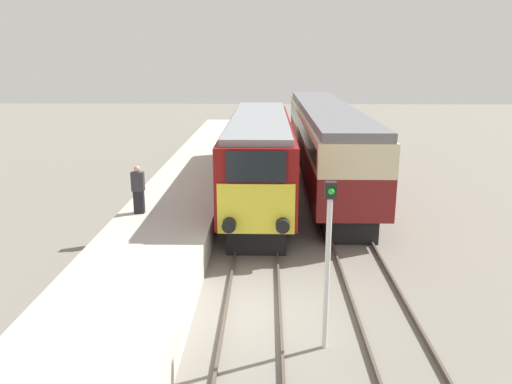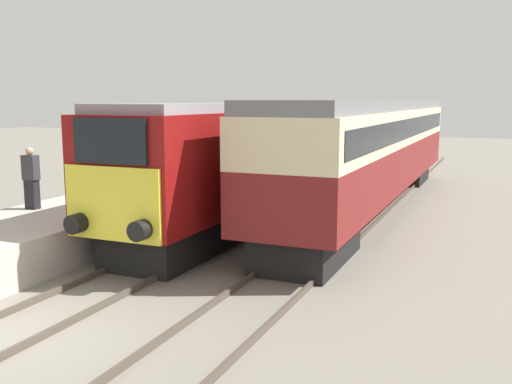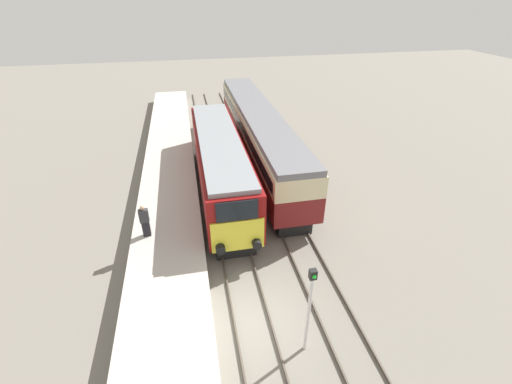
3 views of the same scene
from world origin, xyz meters
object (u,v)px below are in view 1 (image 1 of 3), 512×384
object	(u,v)px
locomotive	(260,155)
passenger_carriage	(325,135)
person_on_platform	(138,190)
signal_post	(328,253)

from	to	relation	value
locomotive	passenger_carriage	world-z (taller)	passenger_carriage
passenger_carriage	person_on_platform	size ratio (longest dim) A/B	11.53
locomotive	passenger_carriage	distance (m)	5.57
passenger_carriage	signal_post	xyz separation A→B (m)	(-1.70, -16.20, -0.13)
locomotive	person_on_platform	size ratio (longest dim) A/B	8.13
locomotive	person_on_platform	world-z (taller)	locomotive
passenger_carriage	signal_post	size ratio (longest dim) A/B	5.08
person_on_platform	signal_post	xyz separation A→B (m)	(5.96, -6.87, 0.44)
passenger_carriage	person_on_platform	distance (m)	12.08
passenger_carriage	person_on_platform	bearing A→B (deg)	-129.41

